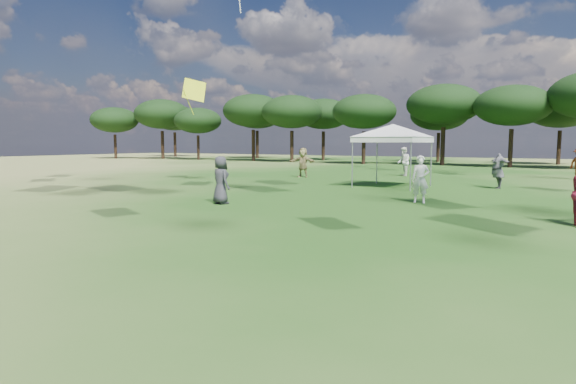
# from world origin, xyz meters

# --- Properties ---
(tent_left) EXTENTS (5.99, 5.99, 3.25)m
(tent_left) POSITION_xyz_m (-5.50, 22.40, 2.82)
(tent_left) COLOR gray
(tent_left) RESTS_ON ground
(festival_crowd) EXTENTS (28.49, 23.06, 1.91)m
(festival_crowd) POSITION_xyz_m (0.69, 25.60, 0.86)
(festival_crowd) COLOR silver
(festival_crowd) RESTS_ON ground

